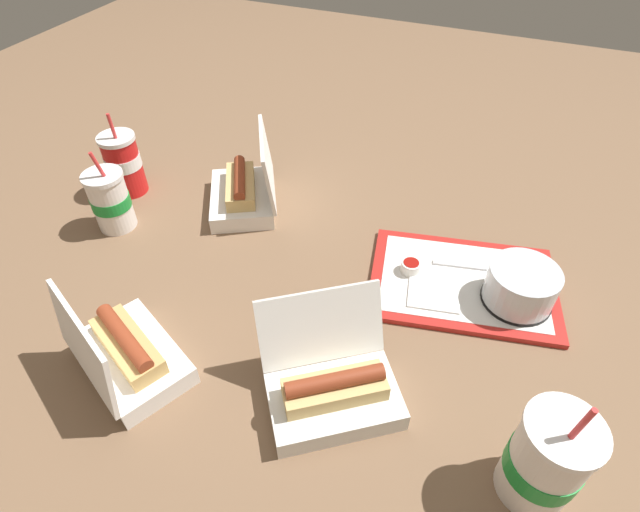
{
  "coord_description": "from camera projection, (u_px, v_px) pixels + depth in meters",
  "views": [
    {
      "loc": [
        0.29,
        -0.65,
        0.74
      ],
      "look_at": [
        0.01,
        0.03,
        0.05
      ],
      "focal_mm": 28.0,
      "sensor_mm": 36.0,
      "label": 1
    }
  ],
  "objects": [
    {
      "name": "ground_plane",
      "position": [
        311.0,
        281.0,
        1.03
      ],
      "size": [
        3.2,
        3.2,
        0.0
      ],
      "primitive_type": "plane",
      "color": "brown"
    },
    {
      "name": "food_tray",
      "position": [
        463.0,
        283.0,
        1.01
      ],
      "size": [
        0.41,
        0.33,
        0.01
      ],
      "color": "red",
      "rests_on": "ground_plane"
    },
    {
      "name": "cake_container",
      "position": [
        521.0,
        287.0,
        0.95
      ],
      "size": [
        0.13,
        0.13,
        0.08
      ],
      "color": "black",
      "rests_on": "food_tray"
    },
    {
      "name": "ketchup_cup",
      "position": [
        411.0,
        266.0,
        1.02
      ],
      "size": [
        0.04,
        0.04,
        0.02
      ],
      "color": "white",
      "rests_on": "food_tray"
    },
    {
      "name": "napkin_stack",
      "position": [
        434.0,
        291.0,
        0.99
      ],
      "size": [
        0.12,
        0.12,
        0.0
      ],
      "primitive_type": "cube",
      "rotation": [
        0.0,
        0.0,
        0.2
      ],
      "color": "white",
      "rests_on": "food_tray"
    },
    {
      "name": "plastic_fork",
      "position": [
        460.0,
        265.0,
        1.04
      ],
      "size": [
        0.11,
        0.04,
        0.0
      ],
      "primitive_type": "cube",
      "rotation": [
        0.0,
        0.0,
        0.21
      ],
      "color": "white",
      "rests_on": "food_tray"
    },
    {
      "name": "clamshell_hotdog_right",
      "position": [
        245.0,
        191.0,
        1.19
      ],
      "size": [
        0.23,
        0.25,
        0.18
      ],
      "color": "white",
      "rests_on": "ground_plane"
    },
    {
      "name": "clamshell_hotdog_front",
      "position": [
        333.0,
        388.0,
        0.8
      ],
      "size": [
        0.28,
        0.27,
        0.16
      ],
      "color": "white",
      "rests_on": "ground_plane"
    },
    {
      "name": "clamshell_hotdog_center",
      "position": [
        126.0,
        354.0,
        0.85
      ],
      "size": [
        0.25,
        0.22,
        0.17
      ],
      "color": "white",
      "rests_on": "ground_plane"
    },
    {
      "name": "soda_cup_center",
      "position": [
        124.0,
        163.0,
        1.21
      ],
      "size": [
        0.09,
        0.09,
        0.21
      ],
      "color": "red",
      "rests_on": "ground_plane"
    },
    {
      "name": "soda_cup_front",
      "position": [
        546.0,
        460.0,
        0.67
      ],
      "size": [
        0.1,
        0.1,
        0.23
      ],
      "color": "white",
      "rests_on": "ground_plane"
    },
    {
      "name": "soda_cup_corner",
      "position": [
        110.0,
        201.0,
        1.11
      ],
      "size": [
        0.09,
        0.09,
        0.2
      ],
      "color": "white",
      "rests_on": "ground_plane"
    }
  ]
}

